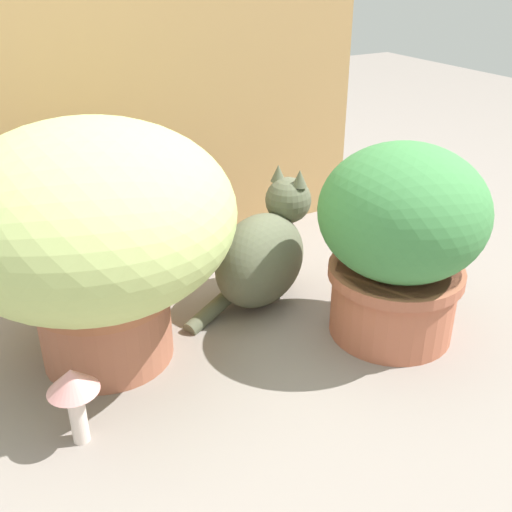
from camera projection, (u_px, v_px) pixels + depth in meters
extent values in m
plane|color=gray|center=(216.00, 365.00, 1.24)|extent=(6.00, 6.00, 0.00)
cube|color=tan|center=(153.00, 117.00, 1.57)|extent=(1.23, 0.03, 0.74)
cylinder|color=#AC6449|center=(106.00, 321.00, 1.23)|extent=(0.26, 0.26, 0.17)
cylinder|color=#AE6242|center=(102.00, 290.00, 1.20)|extent=(0.29, 0.29, 0.02)
ellipsoid|color=#B6C874|center=(92.00, 215.00, 1.13)|extent=(0.54, 0.54, 0.35)
cylinder|color=#B66347|center=(392.00, 300.00, 1.31)|extent=(0.27, 0.27, 0.16)
cylinder|color=#AF6046|center=(396.00, 272.00, 1.28)|extent=(0.29, 0.29, 0.02)
ellipsoid|color=#408344|center=(403.00, 212.00, 1.22)|extent=(0.35, 0.35, 0.28)
ellipsoid|color=#595C45|center=(260.00, 260.00, 1.41)|extent=(0.31, 0.26, 0.22)
ellipsoid|color=gray|center=(284.00, 250.00, 1.49)|extent=(0.10, 0.12, 0.11)
sphere|color=#595C45|center=(288.00, 200.00, 1.44)|extent=(0.14, 0.14, 0.11)
cone|color=#595C45|center=(278.00, 173.00, 1.43)|extent=(0.05, 0.05, 0.04)
cone|color=#595C45|center=(300.00, 178.00, 1.40)|extent=(0.05, 0.05, 0.04)
cylinder|color=#595C45|center=(215.00, 308.00, 1.39)|extent=(0.18, 0.11, 0.07)
cylinder|color=silver|center=(78.00, 416.00, 1.03)|extent=(0.03, 0.03, 0.11)
cone|color=pink|center=(72.00, 380.00, 0.99)|extent=(0.09, 0.09, 0.04)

